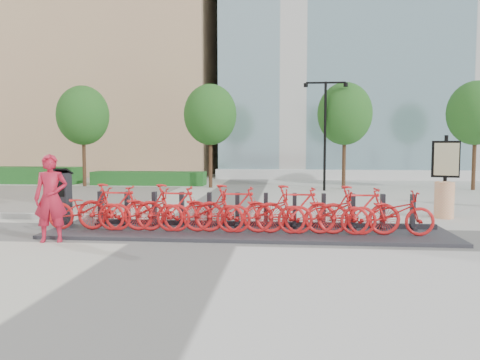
# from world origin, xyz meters

# --- Properties ---
(ground) EXTENTS (120.00, 120.00, 0.00)m
(ground) POSITION_xyz_m (0.00, 0.00, 0.00)
(ground) COLOR #BBBBBB
(glass_building) EXTENTS (32.00, 16.00, 24.00)m
(glass_building) POSITION_xyz_m (14.00, 26.00, 12.00)
(glass_building) COLOR slate
(glass_building) RESTS_ON ground
(hedge_b) EXTENTS (6.00, 1.20, 0.70)m
(hedge_b) POSITION_xyz_m (-5.00, 13.20, 0.35)
(hedge_b) COLOR #19481C
(hedge_b) RESTS_ON ground
(tree_0) EXTENTS (2.60, 2.60, 5.10)m
(tree_0) POSITION_xyz_m (-8.00, 12.00, 3.59)
(tree_0) COLOR #462D1D
(tree_0) RESTS_ON ground
(tree_1) EXTENTS (2.60, 2.60, 5.10)m
(tree_1) POSITION_xyz_m (-1.50, 12.00, 3.59)
(tree_1) COLOR #462D1D
(tree_1) RESTS_ON ground
(tree_2) EXTENTS (2.60, 2.60, 5.10)m
(tree_2) POSITION_xyz_m (5.00, 12.00, 3.59)
(tree_2) COLOR #462D1D
(tree_2) RESTS_ON ground
(tree_3) EXTENTS (2.60, 2.60, 5.10)m
(tree_3) POSITION_xyz_m (11.00, 12.00, 3.59)
(tree_3) COLOR #462D1D
(tree_3) RESTS_ON ground
(streetlamp) EXTENTS (2.00, 0.20, 5.00)m
(streetlamp) POSITION_xyz_m (4.00, 11.00, 3.13)
(streetlamp) COLOR black
(streetlamp) RESTS_ON ground
(dock_pad) EXTENTS (9.60, 2.40, 0.08)m
(dock_pad) POSITION_xyz_m (1.30, 0.30, 0.04)
(dock_pad) COLOR #302F36
(dock_pad) RESTS_ON ground
(dock_rail_posts) EXTENTS (8.02, 0.50, 0.85)m
(dock_rail_posts) POSITION_xyz_m (1.36, 0.77, 0.51)
(dock_rail_posts) COLOR black
(dock_rail_posts) RESTS_ON dock_pad
(bike_0) EXTENTS (1.93, 0.67, 1.02)m
(bike_0) POSITION_xyz_m (-2.60, -0.05, 0.59)
(bike_0) COLOR red
(bike_0) RESTS_ON dock_pad
(bike_1) EXTENTS (1.88, 0.53, 1.13)m
(bike_1) POSITION_xyz_m (-1.88, -0.05, 0.64)
(bike_1) COLOR red
(bike_1) RESTS_ON dock_pad
(bike_2) EXTENTS (1.93, 0.67, 1.02)m
(bike_2) POSITION_xyz_m (-1.16, -0.05, 0.59)
(bike_2) COLOR red
(bike_2) RESTS_ON dock_pad
(bike_3) EXTENTS (1.88, 0.53, 1.13)m
(bike_3) POSITION_xyz_m (-0.44, -0.05, 0.64)
(bike_3) COLOR red
(bike_3) RESTS_ON dock_pad
(bike_4) EXTENTS (1.93, 0.67, 1.02)m
(bike_4) POSITION_xyz_m (0.28, -0.05, 0.59)
(bike_4) COLOR red
(bike_4) RESTS_ON dock_pad
(bike_5) EXTENTS (1.88, 0.53, 1.13)m
(bike_5) POSITION_xyz_m (1.00, -0.05, 0.64)
(bike_5) COLOR red
(bike_5) RESTS_ON dock_pad
(bike_6) EXTENTS (1.93, 0.67, 1.02)m
(bike_6) POSITION_xyz_m (1.72, -0.05, 0.59)
(bike_6) COLOR red
(bike_6) RESTS_ON dock_pad
(bike_7) EXTENTS (1.88, 0.53, 1.13)m
(bike_7) POSITION_xyz_m (2.44, -0.05, 0.64)
(bike_7) COLOR red
(bike_7) RESTS_ON dock_pad
(bike_8) EXTENTS (1.93, 0.67, 1.02)m
(bike_8) POSITION_xyz_m (3.16, -0.05, 0.59)
(bike_8) COLOR red
(bike_8) RESTS_ON dock_pad
(bike_9) EXTENTS (1.88, 0.53, 1.13)m
(bike_9) POSITION_xyz_m (3.88, -0.05, 0.64)
(bike_9) COLOR red
(bike_9) RESTS_ON dock_pad
(bike_10) EXTENTS (1.93, 0.67, 1.02)m
(bike_10) POSITION_xyz_m (4.60, -0.05, 0.59)
(bike_10) COLOR red
(bike_10) RESTS_ON dock_pad
(kiosk) EXTENTS (0.46, 0.39, 1.47)m
(kiosk) POSITION_xyz_m (-3.49, 0.55, 0.78)
(kiosk) COLOR black
(kiosk) RESTS_ON dock_pad
(worker_red) EXTENTS (0.80, 0.63, 1.94)m
(worker_red) POSITION_xyz_m (-2.92, -1.12, 0.97)
(worker_red) COLOR #B91932
(worker_red) RESTS_ON ground
(construction_barrel) EXTENTS (0.67, 0.67, 1.06)m
(construction_barrel) POSITION_xyz_m (6.82, 3.18, 0.53)
(construction_barrel) COLOR #E55D00
(construction_barrel) RESTS_ON ground
(map_sign) EXTENTS (0.79, 0.35, 2.42)m
(map_sign) POSITION_xyz_m (6.98, 3.65, 1.60)
(map_sign) COLOR black
(map_sign) RESTS_ON ground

